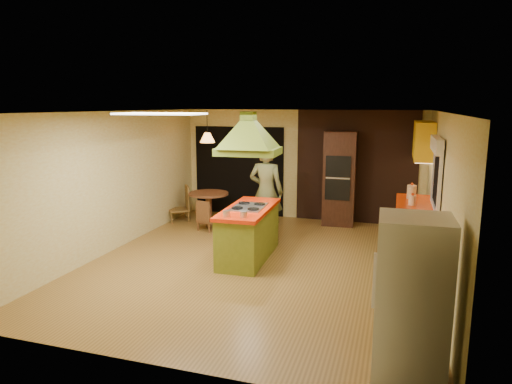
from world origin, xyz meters
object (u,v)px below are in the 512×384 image
(wall_oven, at_px, (339,178))
(dining_table, at_px, (209,201))
(kitchen_island, at_px, (249,232))
(canister_large, at_px, (412,192))
(refrigerator, at_px, (411,300))
(man, at_px, (266,192))

(wall_oven, relative_size, dining_table, 2.30)
(kitchen_island, height_order, canister_large, canister_large)
(kitchen_island, height_order, refrigerator, refrigerator)
(wall_oven, relative_size, canister_large, 8.40)
(kitchen_island, bearing_deg, man, 90.18)
(wall_oven, bearing_deg, dining_table, -169.48)
(canister_large, bearing_deg, refrigerator, -91.11)
(man, height_order, wall_oven, wall_oven)
(dining_table, bearing_deg, man, -28.04)
(kitchen_island, distance_m, man, 1.34)
(canister_large, bearing_deg, dining_table, 172.22)
(kitchen_island, bearing_deg, wall_oven, 64.73)
(kitchen_island, relative_size, man, 0.97)
(dining_table, distance_m, canister_large, 4.36)
(refrigerator, relative_size, wall_oven, 0.78)
(kitchen_island, xyz_separation_m, refrigerator, (2.56, -2.89, 0.35))
(kitchen_island, xyz_separation_m, wall_oven, (1.18, 2.76, 0.57))
(wall_oven, xyz_separation_m, dining_table, (-2.82, -0.67, -0.56))
(canister_large, bearing_deg, wall_oven, 139.37)
(man, relative_size, wall_oven, 0.91)
(kitchen_island, bearing_deg, canister_large, 27.47)
(wall_oven, xyz_separation_m, canister_large, (1.47, -1.26, 0.02))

